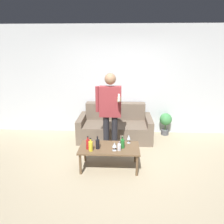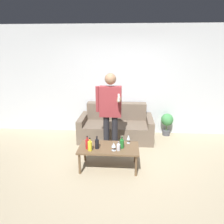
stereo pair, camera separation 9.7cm
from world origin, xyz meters
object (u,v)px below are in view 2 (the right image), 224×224
(bottle_orange, at_px, (119,147))
(person_standing_front, at_px, (110,108))
(coffee_table, at_px, (109,149))
(couch, at_px, (116,126))

(bottle_orange, xyz_separation_m, person_standing_front, (-0.20, 0.73, 0.51))
(person_standing_front, bearing_deg, coffee_table, -88.30)
(bottle_orange, distance_m, person_standing_front, 0.91)
(couch, distance_m, bottle_orange, 1.56)
(coffee_table, bearing_deg, couch, 87.66)
(couch, relative_size, person_standing_front, 1.04)
(bottle_orange, height_order, person_standing_front, person_standing_front)
(coffee_table, bearing_deg, bottle_orange, -32.94)
(couch, distance_m, coffee_table, 1.43)
(couch, bearing_deg, coffee_table, -92.34)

